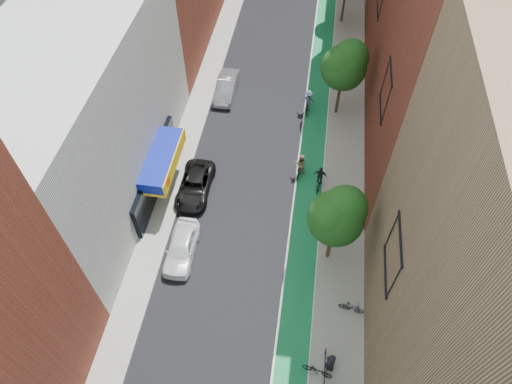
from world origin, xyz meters
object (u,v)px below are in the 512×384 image
at_px(parked_car_black, 195,186).
at_px(cyclist_lane_mid, 320,180).
at_px(parked_car_white, 181,247).
at_px(cyclist_lane_far, 308,103).
at_px(pedestrian, 331,362).
at_px(cyclist_lane_near, 300,167).
at_px(parked_car_silver, 226,87).

height_order(parked_car_black, cyclist_lane_mid, cyclist_lane_mid).
xyz_separation_m(parked_car_white, cyclist_lane_mid, (8.49, 7.00, -0.03)).
relative_size(cyclist_lane_far, pedestrian, 1.38).
bearing_deg(cyclist_lane_near, cyclist_lane_mid, 162.75).
bearing_deg(parked_car_black, parked_car_white, -86.38).
bearing_deg(parked_car_black, cyclist_lane_far, 53.06).
relative_size(cyclist_lane_near, cyclist_lane_mid, 1.06).
relative_size(parked_car_white, cyclist_lane_near, 2.12).
bearing_deg(cyclist_lane_near, parked_car_white, 62.71).
relative_size(parked_car_white, cyclist_lane_far, 2.05).
relative_size(parked_car_white, pedestrian, 2.82).
height_order(cyclist_lane_mid, pedestrian, cyclist_lane_mid).
height_order(parked_car_white, cyclist_lane_mid, cyclist_lane_mid).
bearing_deg(cyclist_lane_mid, parked_car_black, 20.37).
height_order(parked_car_white, pedestrian, pedestrian).
height_order(cyclist_lane_near, cyclist_lane_mid, cyclist_lane_near).
height_order(cyclist_lane_near, cyclist_lane_far, cyclist_lane_far).
distance_m(parked_car_white, cyclist_lane_mid, 11.00).
height_order(parked_car_white, cyclist_lane_near, cyclist_lane_near).
height_order(parked_car_black, cyclist_lane_far, cyclist_lane_far).
distance_m(parked_car_black, cyclist_lane_mid, 9.01).
bearing_deg(cyclist_lane_far, pedestrian, 101.34).
bearing_deg(cyclist_lane_far, parked_car_black, 56.72).
relative_size(parked_car_silver, cyclist_lane_mid, 2.32).
bearing_deg(cyclist_lane_far, cyclist_lane_near, 93.54).
bearing_deg(parked_car_white, parked_car_black, 92.69).
bearing_deg(parked_car_silver, parked_car_white, -89.29).
xyz_separation_m(parked_car_black, cyclist_lane_mid, (8.83, 1.79, 0.05)).
xyz_separation_m(parked_car_silver, cyclist_lane_mid, (8.63, -9.25, -0.03)).
distance_m(parked_car_white, parked_car_black, 5.22).
xyz_separation_m(parked_car_white, pedestrian, (9.86, -5.97, 0.18)).
relative_size(parked_car_silver, cyclist_lane_far, 2.12).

